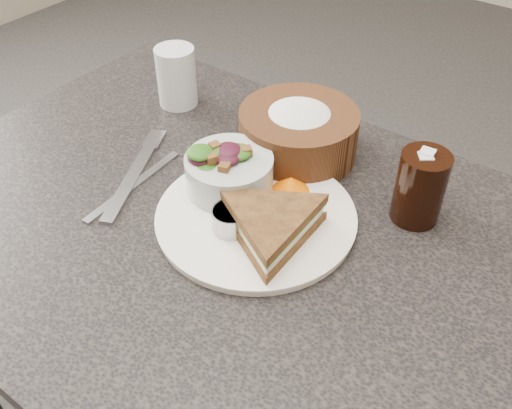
{
  "coord_description": "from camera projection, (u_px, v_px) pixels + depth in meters",
  "views": [
    {
      "loc": [
        0.39,
        -0.45,
        1.3
      ],
      "look_at": [
        0.03,
        0.03,
        0.78
      ],
      "focal_mm": 40.0,
      "sensor_mm": 36.0,
      "label": 1
    }
  ],
  "objects": [
    {
      "name": "water_glass",
      "position": [
        176.0,
        77.0,
        1.02
      ],
      "size": [
        0.09,
        0.09,
        0.11
      ],
      "primitive_type": "cylinder",
      "rotation": [
        0.0,
        0.0,
        0.4
      ],
      "color": "silver",
      "rests_on": "dining_table"
    },
    {
      "name": "fork",
      "position": [
        132.0,
        178.0,
        0.88
      ],
      "size": [
        0.11,
        0.2,
        0.01
      ],
      "primitive_type": "cube",
      "rotation": [
        0.0,
        0.0,
        0.44
      ],
      "color": "#ACAFB6",
      "rests_on": "dining_table"
    },
    {
      "name": "dressing_ramekin",
      "position": [
        231.0,
        219.0,
        0.77
      ],
      "size": [
        0.07,
        0.07,
        0.03
      ],
      "primitive_type": "cylinder",
      "rotation": [
        0.0,
        0.0,
        -0.36
      ],
      "color": "#9B9CA0",
      "rests_on": "dinner_plate"
    },
    {
      "name": "orange_wedge",
      "position": [
        291.0,
        184.0,
        0.84
      ],
      "size": [
        0.08,
        0.08,
        0.03
      ],
      "primitive_type": "cone",
      "rotation": [
        0.0,
        0.0,
        0.93
      ],
      "color": "#FF6F01",
      "rests_on": "dinner_plate"
    },
    {
      "name": "dining_table",
      "position": [
        234.0,
        370.0,
        1.06
      ],
      "size": [
        1.0,
        0.7,
        0.75
      ],
      "primitive_type": "cube",
      "color": "black",
      "rests_on": "floor"
    },
    {
      "name": "dinner_plate",
      "position": [
        256.0,
        217.0,
        0.81
      ],
      "size": [
        0.28,
        0.28,
        0.01
      ],
      "primitive_type": "cylinder",
      "color": "white",
      "rests_on": "dining_table"
    },
    {
      "name": "cola_glass",
      "position": [
        421.0,
        184.0,
        0.78
      ],
      "size": [
        0.09,
        0.09,
        0.12
      ],
      "primitive_type": null,
      "rotation": [
        0.0,
        0.0,
        0.29
      ],
      "color": "black",
      "rests_on": "dining_table"
    },
    {
      "name": "salad_bowl",
      "position": [
        229.0,
        168.0,
        0.83
      ],
      "size": [
        0.15,
        0.15,
        0.07
      ],
      "primitive_type": null,
      "rotation": [
        0.0,
        0.0,
        -0.2
      ],
      "color": "#ACB8B2",
      "rests_on": "dinner_plate"
    },
    {
      "name": "sandwich",
      "position": [
        271.0,
        225.0,
        0.75
      ],
      "size": [
        0.24,
        0.24,
        0.05
      ],
      "primitive_type": null,
      "rotation": [
        0.0,
        0.0,
        -0.5
      ],
      "color": "brown",
      "rests_on": "dinner_plate"
    },
    {
      "name": "bread_basket",
      "position": [
        299.0,
        126.0,
        0.9
      ],
      "size": [
        0.2,
        0.2,
        0.11
      ],
      "primitive_type": null,
      "rotation": [
        0.0,
        0.0,
        0.06
      ],
      "color": "#5A331A",
      "rests_on": "dining_table"
    },
    {
      "name": "knife",
      "position": [
        134.0,
        185.0,
        0.87
      ],
      "size": [
        0.02,
        0.2,
        0.0
      ],
      "primitive_type": "cube",
      "rotation": [
        0.0,
        0.0,
        0.05
      ],
      "color": "#A8ACB3",
      "rests_on": "dining_table"
    }
  ]
}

